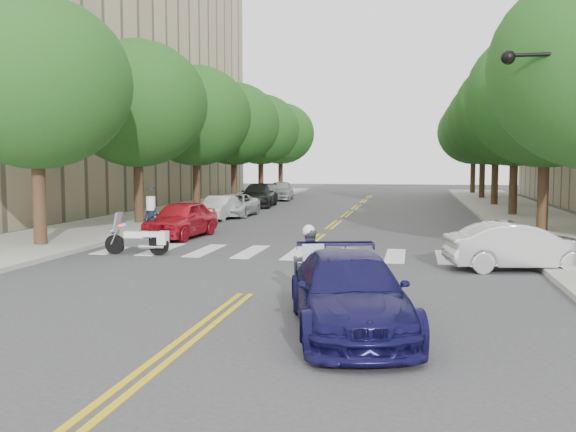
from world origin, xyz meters
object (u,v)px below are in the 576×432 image
(sedan_blue, at_px, (349,293))
(motorcycle_police, at_px, (308,267))
(convertible, at_px, (521,246))
(officer_standing, at_px, (151,220))
(motorcycle_parked, at_px, (142,240))

(sedan_blue, bearing_deg, motorcycle_police, 101.81)
(convertible, distance_m, sedan_blue, 8.18)
(motorcycle_police, bearing_deg, officer_standing, -68.21)
(convertible, bearing_deg, motorcycle_parked, 74.93)
(motorcycle_parked, xyz_separation_m, sedan_blue, (7.35, -7.94, 0.20))
(motorcycle_police, height_order, sedan_blue, motorcycle_police)
(motorcycle_parked, bearing_deg, sedan_blue, -139.55)
(officer_standing, height_order, convertible, officer_standing)
(motorcycle_police, height_order, officer_standing, motorcycle_police)
(motorcycle_police, xyz_separation_m, convertible, (5.04, 4.83, -0.07))
(officer_standing, height_order, sedan_blue, officer_standing)
(officer_standing, bearing_deg, motorcycle_parked, -59.27)
(motorcycle_police, distance_m, sedan_blue, 2.59)
(officer_standing, bearing_deg, motorcycle_police, -38.09)
(motorcycle_parked, relative_size, officer_standing, 1.31)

